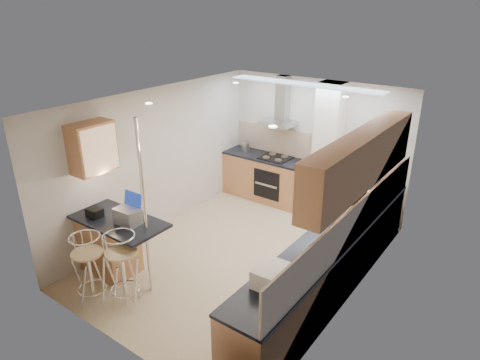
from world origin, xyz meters
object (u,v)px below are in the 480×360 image
Objects in this scene: laptop at (128,216)px; bar_stool_near at (90,270)px; bar_stool_end at (123,270)px; bread_bin at (272,276)px; microwave at (351,207)px.

laptop reaches higher than bar_stool_near.
bar_stool_near is 0.45m from bar_stool_end.
laptop reaches higher than bread_bin.
laptop is 2.32m from bread_bin.
microwave is at bearing 38.22° from laptop.
microwave is 3.24m from bar_stool_end.
bar_stool_end is at bearing 54.31° from bar_stool_near.
bread_bin is at bearing 156.74° from microwave.
microwave reaches higher than bread_bin.
bar_stool_end is at bearing -170.16° from bread_bin.
bar_stool_end is at bearing 118.60° from microwave.
bar_stool_end is (-2.07, -2.43, -0.55)m from microwave.
laptop is at bearing 70.17° from bar_stool_end.
microwave is 1.45× the size of bread_bin.
laptop is at bearing 107.36° from bar_stool_near.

